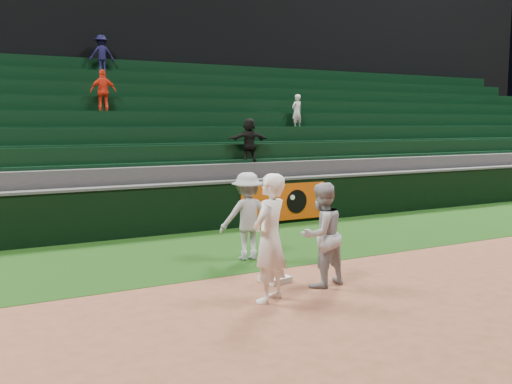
% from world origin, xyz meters
% --- Properties ---
extents(ground, '(70.00, 70.00, 0.00)m').
position_xyz_m(ground, '(0.00, 0.00, 0.00)').
color(ground, brown).
rests_on(ground, ground).
extents(foul_grass, '(36.00, 4.20, 0.01)m').
position_xyz_m(foul_grass, '(0.00, 3.00, 0.00)').
color(foul_grass, black).
rests_on(foul_grass, ground).
extents(upper_deck, '(40.00, 12.00, 12.00)m').
position_xyz_m(upper_deck, '(0.00, 17.45, 6.00)').
color(upper_deck, black).
rests_on(upper_deck, ground).
extents(first_base, '(0.50, 0.50, 0.10)m').
position_xyz_m(first_base, '(-0.07, 0.21, 0.05)').
color(first_base, white).
rests_on(first_base, ground).
extents(first_baseman, '(0.86, 0.78, 1.98)m').
position_xyz_m(first_baseman, '(-0.70, -0.69, 0.99)').
color(first_baseman, white).
rests_on(first_baseman, ground).
extents(baserunner, '(0.96, 0.80, 1.75)m').
position_xyz_m(baserunner, '(0.48, -0.38, 0.88)').
color(baserunner, '#A1A3AB').
rests_on(baserunner, ground).
extents(base_coach, '(1.21, 0.80, 1.75)m').
position_xyz_m(base_coach, '(0.25, 1.86, 0.88)').
color(base_coach, '#A0A3AD').
rests_on(base_coach, foul_grass).
extents(field_wall, '(36.00, 0.45, 1.25)m').
position_xyz_m(field_wall, '(0.03, 5.20, 0.63)').
color(field_wall, black).
rests_on(field_wall, ground).
extents(stadium_seating, '(36.00, 5.95, 5.58)m').
position_xyz_m(stadium_seating, '(-0.00, 8.97, 1.70)').
color(stadium_seating, '#353538').
rests_on(stadium_seating, ground).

